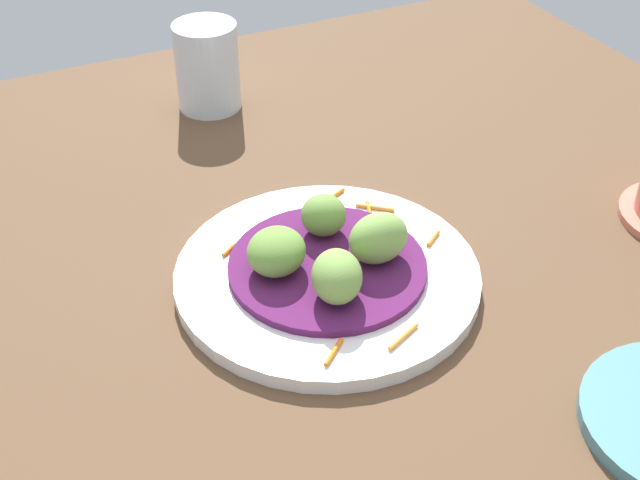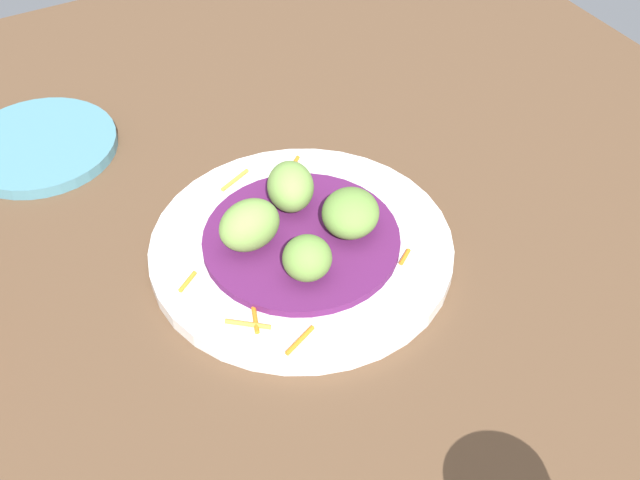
{
  "view_description": "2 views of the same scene",
  "coord_description": "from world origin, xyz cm",
  "px_view_note": "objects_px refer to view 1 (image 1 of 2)",
  "views": [
    {
      "loc": [
        51.17,
        -27.29,
        50.76
      ],
      "look_at": [
        -2.17,
        -1.99,
        6.2
      ],
      "focal_mm": 47.66,
      "sensor_mm": 36.0,
      "label": 1
    },
    {
      "loc": [
        -46.46,
        21.34,
        53.27
      ],
      "look_at": [
        -3.24,
        -2.52,
        4.96
      ],
      "focal_mm": 44.75,
      "sensor_mm": 36.0,
      "label": 2
    }
  ],
  "objects_px": {
    "guac_scoop_right": "(337,276)",
    "water_glass": "(208,66)",
    "guac_scoop_left": "(319,216)",
    "guac_scoop_back": "(378,237)",
    "guac_scoop_center": "(276,251)",
    "main_plate": "(327,276)"
  },
  "relations": [
    {
      "from": "main_plate",
      "to": "guac_scoop_center",
      "type": "xyz_separation_m",
      "value": [
        -0.01,
        -0.04,
        0.03
      ]
    },
    {
      "from": "guac_scoop_right",
      "to": "guac_scoop_back",
      "type": "bearing_deg",
      "value": 119.23
    },
    {
      "from": "guac_scoop_left",
      "to": "guac_scoop_center",
      "type": "height_order",
      "value": "same"
    },
    {
      "from": "main_plate",
      "to": "guac_scoop_right",
      "type": "bearing_deg",
      "value": -15.77
    },
    {
      "from": "water_glass",
      "to": "guac_scoop_center",
      "type": "bearing_deg",
      "value": -9.93
    },
    {
      "from": "guac_scoop_back",
      "to": "water_glass",
      "type": "bearing_deg",
      "value": -176.1
    },
    {
      "from": "main_plate",
      "to": "water_glass",
      "type": "distance_m",
      "value": 0.36
    },
    {
      "from": "guac_scoop_left",
      "to": "main_plate",
      "type": "bearing_deg",
      "value": -15.77
    },
    {
      "from": "guac_scoop_left",
      "to": "guac_scoop_back",
      "type": "xyz_separation_m",
      "value": [
        0.06,
        0.03,
        0.0
      ]
    },
    {
      "from": "main_plate",
      "to": "guac_scoop_left",
      "type": "xyz_separation_m",
      "value": [
        -0.04,
        0.01,
        0.03
      ]
    },
    {
      "from": "guac_scoop_center",
      "to": "water_glass",
      "type": "relative_size",
      "value": 0.54
    },
    {
      "from": "guac_scoop_left",
      "to": "guac_scoop_right",
      "type": "bearing_deg",
      "value": -15.77
    },
    {
      "from": "guac_scoop_left",
      "to": "guac_scoop_center",
      "type": "distance_m",
      "value": 0.06
    },
    {
      "from": "guac_scoop_right",
      "to": "guac_scoop_back",
      "type": "relative_size",
      "value": 0.97
    },
    {
      "from": "guac_scoop_center",
      "to": "water_glass",
      "type": "height_order",
      "value": "water_glass"
    },
    {
      "from": "guac_scoop_center",
      "to": "water_glass",
      "type": "xyz_separation_m",
      "value": [
        -0.35,
        0.06,
        0.01
      ]
    },
    {
      "from": "guac_scoop_left",
      "to": "water_glass",
      "type": "bearing_deg",
      "value": 178.99
    },
    {
      "from": "water_glass",
      "to": "main_plate",
      "type": "bearing_deg",
      "value": -2.82
    },
    {
      "from": "guac_scoop_right",
      "to": "water_glass",
      "type": "height_order",
      "value": "water_glass"
    },
    {
      "from": "main_plate",
      "to": "guac_scoop_left",
      "type": "height_order",
      "value": "guac_scoop_left"
    },
    {
      "from": "main_plate",
      "to": "water_glass",
      "type": "xyz_separation_m",
      "value": [
        -0.36,
        0.02,
        0.04
      ]
    },
    {
      "from": "guac_scoop_left",
      "to": "guac_scoop_back",
      "type": "bearing_deg",
      "value": 29.23
    }
  ]
}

